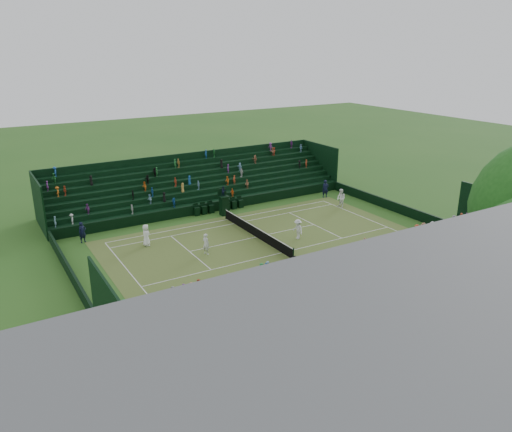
# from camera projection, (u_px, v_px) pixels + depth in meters

# --- Properties ---
(ground) EXTENTS (160.00, 160.00, 0.00)m
(ground) POSITION_uv_depth(u_px,v_px,m) (256.00, 237.00, 44.25)
(ground) COLOR #295A1C
(ground) RESTS_ON ground
(court_surface) EXTENTS (12.97, 26.77, 0.01)m
(court_surface) POSITION_uv_depth(u_px,v_px,m) (256.00, 237.00, 44.25)
(court_surface) COLOR #386722
(court_surface) RESTS_ON ground
(perimeter_wall_north) EXTENTS (17.17, 0.20, 1.00)m
(perimeter_wall_north) POSITION_uv_depth(u_px,v_px,m) (387.00, 204.00, 51.77)
(perimeter_wall_north) COLOR black
(perimeter_wall_north) RESTS_ON ground
(perimeter_wall_south) EXTENTS (17.17, 0.20, 1.00)m
(perimeter_wall_south) POSITION_uv_depth(u_px,v_px,m) (69.00, 272.00, 36.40)
(perimeter_wall_south) COLOR black
(perimeter_wall_south) RESTS_ON ground
(perimeter_wall_east) EXTENTS (0.20, 31.77, 1.00)m
(perimeter_wall_east) POSITION_uv_depth(u_px,v_px,m) (314.00, 267.00, 37.19)
(perimeter_wall_east) COLOR black
(perimeter_wall_east) RESTS_ON ground
(perimeter_wall_west) EXTENTS (0.20, 31.77, 1.00)m
(perimeter_wall_west) POSITION_uv_depth(u_px,v_px,m) (214.00, 207.00, 50.98)
(perimeter_wall_west) COLOR black
(perimeter_wall_west) RESTS_ON ground
(north_grandstand) EXTENTS (6.60, 32.00, 4.90)m
(north_grandstand) POSITION_uv_depth(u_px,v_px,m) (352.00, 275.00, 33.45)
(north_grandstand) COLOR black
(north_grandstand) RESTS_ON ground
(south_grandstand) EXTENTS (6.60, 32.00, 4.90)m
(south_grandstand) POSITION_uv_depth(u_px,v_px,m) (196.00, 187.00, 54.03)
(south_grandstand) COLOR black
(south_grandstand) RESTS_ON ground
(tennis_net) EXTENTS (11.67, 0.10, 1.06)m
(tennis_net) POSITION_uv_depth(u_px,v_px,m) (256.00, 232.00, 44.08)
(tennis_net) COLOR black
(tennis_net) RESTS_ON ground
(umpire_chair) EXTENTS (0.94, 0.94, 2.96)m
(umpire_chair) POSITION_uv_depth(u_px,v_px,m) (224.00, 203.00, 49.66)
(umpire_chair) COLOR black
(umpire_chair) RESTS_ON ground
(courtside_chairs) EXTENTS (0.56, 5.53, 1.21)m
(courtside_chairs) POSITION_uv_depth(u_px,v_px,m) (219.00, 207.00, 51.04)
(courtside_chairs) COLOR black
(courtside_chairs) RESTS_ON ground
(player_near_west) EXTENTS (0.99, 0.70, 1.89)m
(player_near_west) POSITION_uv_depth(u_px,v_px,m) (146.00, 235.00, 42.11)
(player_near_west) COLOR white
(player_near_west) RESTS_ON ground
(player_near_east) EXTENTS (0.77, 0.64, 1.79)m
(player_near_east) POSITION_uv_depth(u_px,v_px,m) (206.00, 244.00, 40.41)
(player_near_east) COLOR silver
(player_near_east) RESTS_ON ground
(player_far_west) EXTENTS (0.98, 0.78, 1.98)m
(player_far_west) POSITION_uv_depth(u_px,v_px,m) (341.00, 198.00, 52.09)
(player_far_west) COLOR white
(player_far_west) RESTS_ON ground
(player_far_east) EXTENTS (1.19, 0.72, 1.79)m
(player_far_east) POSITION_uv_depth(u_px,v_px,m) (298.00, 229.00, 43.64)
(player_far_east) COLOR white
(player_far_east) RESTS_ON ground
(line_judge_north) EXTENTS (0.68, 0.83, 1.98)m
(line_judge_north) POSITION_uv_depth(u_px,v_px,m) (325.00, 189.00, 55.55)
(line_judge_north) COLOR black
(line_judge_north) RESTS_ON ground
(line_judge_south) EXTENTS (0.64, 0.78, 1.85)m
(line_judge_south) POSITION_uv_depth(u_px,v_px,m) (82.00, 232.00, 42.82)
(line_judge_south) COLOR black
(line_judge_south) RESTS_ON ground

